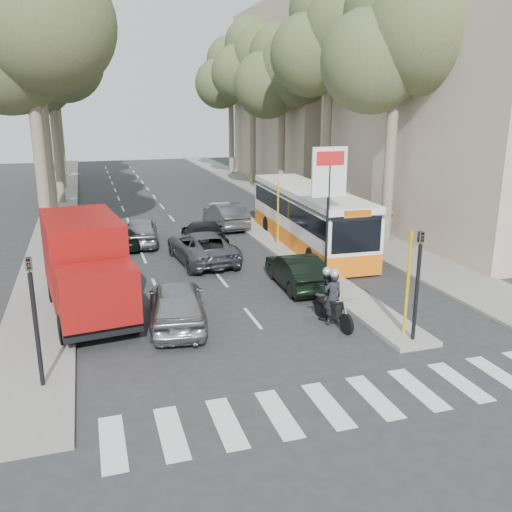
{
  "coord_description": "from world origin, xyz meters",
  "views": [
    {
      "loc": [
        -6.1,
        -14.86,
        7.22
      ],
      "look_at": [
        -0.08,
        4.21,
        1.6
      ],
      "focal_mm": 38.0,
      "sensor_mm": 36.0,
      "label": 1
    }
  ],
  "objects": [
    {
      "name": "queue_car_c",
      "position": [
        -3.5,
        13.71,
        0.74
      ],
      "size": [
        2.16,
        4.5,
        1.48
      ],
      "primitive_type": "imported",
      "rotation": [
        0.0,
        0.0,
        3.05
      ],
      "color": "#93969A",
      "rests_on": "ground"
    },
    {
      "name": "tree_r_c",
      "position": [
        9.03,
        26.11,
        9.69
      ],
      "size": [
        7.4,
        7.2,
        13.32
      ],
      "color": "#6B604C",
      "rests_on": "ground"
    },
    {
      "name": "traffic_light_left",
      "position": [
        -7.6,
        -1.0,
        2.49
      ],
      "size": [
        0.16,
        0.41,
        3.6
      ],
      "color": "black",
      "rests_on": "ground"
    },
    {
      "name": "traffic_light_island",
      "position": [
        3.25,
        -1.5,
        2.49
      ],
      "size": [
        0.16,
        0.41,
        3.6
      ],
      "color": "black",
      "rests_on": "ground"
    },
    {
      "name": "tree_l_a",
      "position": [
        -7.87,
        12.11,
        10.38
      ],
      "size": [
        7.4,
        7.2,
        14.1
      ],
      "color": "#6B604C",
      "rests_on": "ground"
    },
    {
      "name": "silver_hatchback",
      "position": [
        -3.5,
        2.21,
        0.79
      ],
      "size": [
        2.45,
        4.82,
        1.57
      ],
      "primitive_type": "imported",
      "rotation": [
        0.0,
        0.0,
        3.01
      ],
      "color": "#989A9F",
      "rests_on": "ground"
    },
    {
      "name": "queue_car_d",
      "position": [
        1.8,
        16.3,
        0.76
      ],
      "size": [
        1.92,
        4.7,
        1.52
      ],
      "primitive_type": "imported",
      "rotation": [
        0.0,
        0.0,
        3.21
      ],
      "color": "#4A4D51",
      "rests_on": "ground"
    },
    {
      "name": "tree_l_c",
      "position": [
        -7.77,
        28.11,
        10.04
      ],
      "size": [
        7.4,
        7.2,
        13.71
      ],
      "color": "#6B604C",
      "rests_on": "ground"
    },
    {
      "name": "pedestrian_near",
      "position": [
        7.2,
        9.53,
        1.06
      ],
      "size": [
        1.14,
        1.16,
        1.87
      ],
      "primitive_type": "imported",
      "rotation": [
        0.0,
        0.0,
        2.33
      ],
      "color": "#41324C",
      "rests_on": "sidewalk_right"
    },
    {
      "name": "tree_l_e",
      "position": [
        -7.97,
        44.11,
        10.73
      ],
      "size": [
        7.4,
        7.2,
        14.49
      ],
      "color": "#6B604C",
      "rests_on": "ground"
    },
    {
      "name": "dark_hatchback",
      "position": [
        1.8,
        4.68,
        0.7
      ],
      "size": [
        1.62,
        4.28,
        1.39
      ],
      "primitive_type": "imported",
      "rotation": [
        0.0,
        0.0,
        3.11
      ],
      "color": "black",
      "rests_on": "ground"
    },
    {
      "name": "tree_l_d",
      "position": [
        -7.87,
        36.11,
        11.76
      ],
      "size": [
        7.4,
        7.2,
        15.66
      ],
      "color": "#6B604C",
      "rests_on": "ground"
    },
    {
      "name": "city_bus",
      "position": [
        4.8,
        10.71,
        1.63
      ],
      "size": [
        3.08,
        11.85,
        3.1
      ],
      "rotation": [
        0.0,
        0.0,
        -0.04
      ],
      "color": "orange",
      "rests_on": "ground"
    },
    {
      "name": "traffic_island",
      "position": [
        3.25,
        11.0,
        0.08
      ],
      "size": [
        1.5,
        26.0,
        0.16
      ],
      "primitive_type": "cube",
      "color": "gray",
      "rests_on": "ground"
    },
    {
      "name": "queue_car_a",
      "position": [
        -1.1,
        9.48,
        0.73
      ],
      "size": [
        2.85,
        5.44,
        1.46
      ],
      "primitive_type": "imported",
      "rotation": [
        0.0,
        0.0,
        3.22
      ],
      "color": "#505258",
      "rests_on": "ground"
    },
    {
      "name": "tree_r_d",
      "position": [
        9.13,
        34.11,
        11.07
      ],
      "size": [
        7.4,
        7.2,
        14.88
      ],
      "color": "#6B604C",
      "rests_on": "ground"
    },
    {
      "name": "motorcycle",
      "position": [
        1.47,
        0.84,
        0.91
      ],
      "size": [
        0.92,
        2.34,
        1.99
      ],
      "rotation": [
        0.0,
        0.0,
        0.12
      ],
      "color": "black",
      "rests_on": "ground"
    },
    {
      "name": "tree_l_b",
      "position": [
        -7.97,
        20.11,
        11.07
      ],
      "size": [
        7.4,
        7.2,
        14.88
      ],
      "color": "#6B604C",
      "rests_on": "ground"
    },
    {
      "name": "building_far",
      "position": [
        15.5,
        34.0,
        8.0
      ],
      "size": [
        11.0,
        20.0,
        16.0
      ],
      "primitive_type": "cube",
      "color": "#B7A88E",
      "rests_on": "ground"
    },
    {
      "name": "queue_car_e",
      "position": [
        -4.27,
        13.42,
        0.58
      ],
      "size": [
        2.03,
        4.15,
        1.16
      ],
      "primitive_type": "imported",
      "rotation": [
        0.0,
        0.0,
        3.04
      ],
      "color": "black",
      "rests_on": "ground"
    },
    {
      "name": "median_left",
      "position": [
        -8.0,
        28.0,
        0.06
      ],
      "size": [
        2.4,
        64.0,
        0.12
      ],
      "primitive_type": "cube",
      "color": "gray",
      "rests_on": "ground"
    },
    {
      "name": "tree_r_e",
      "position": [
        9.23,
        42.11,
        10.38
      ],
      "size": [
        7.4,
        7.2,
        14.1
      ],
      "color": "#6B604C",
      "rests_on": "ground"
    },
    {
      "name": "queue_car_b",
      "position": [
        -0.49,
        11.77,
        0.74
      ],
      "size": [
        2.51,
        5.26,
        1.48
      ],
      "primitive_type": "imported",
      "rotation": [
        0.0,
        0.0,
        3.05
      ],
      "color": "black",
      "rests_on": "ground"
    },
    {
      "name": "sidewalk_right",
      "position": [
        8.6,
        25.0,
        0.06
      ],
      "size": [
        3.2,
        70.0,
        0.12
      ],
      "primitive_type": "cube",
      "color": "gray",
      "rests_on": "ground"
    },
    {
      "name": "billboard",
      "position": [
        3.25,
        5.0,
        3.7
      ],
      "size": [
        1.5,
        12.1,
        5.6
      ],
      "color": "yellow",
      "rests_on": "ground"
    },
    {
      "name": "building_near",
      "position": [
        15.5,
        12.0,
        9.0
      ],
      "size": [
        11.0,
        18.0,
        18.0
      ],
      "primitive_type": "cube",
      "color": "#C5B29D",
      "rests_on": "ground"
    },
    {
      "name": "red_truck",
      "position": [
        -6.33,
        4.17,
        1.81
      ],
      "size": [
        3.14,
        6.65,
        3.42
      ],
      "rotation": [
        0.0,
        0.0,
        0.12
      ],
      "color": "black",
      "rests_on": "ground"
    },
    {
      "name": "ground",
      "position": [
        0.0,
        0.0,
        0.0
      ],
      "size": [
        120.0,
        120.0,
        0.0
      ],
      "primitive_type": "plane",
      "color": "#28282B",
      "rests_on": "ground"
    },
    {
      "name": "tree_r_b",
      "position": [
        9.23,
        18.11,
        11.42
      ],
      "size": [
        7.4,
        7.2,
        15.27
      ],
      "color": "#6B604C",
      "rests_on": "ground"
    },
    {
      "name": "tree_r_a",
      "position": [
        9.13,
        10.11,
        10.38
      ],
      "size": [
        7.4,
        7.2,
        14.1
      ],
      "color": "#6B604C",
      "rests_on": "ground"
    },
    {
      "name": "pedestrian_far",
      "position": [
        9.42,
        10.41,
        0.96
      ],
      "size": [
        1.16,
        1.01,
        1.67
      ],
      "primitive_type": "imported",
      "rotation": [
        0.0,
        0.0,
        3.75
      ],
      "color": "#67564D",
      "rests_on": "sidewalk_right"
    }
  ]
}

